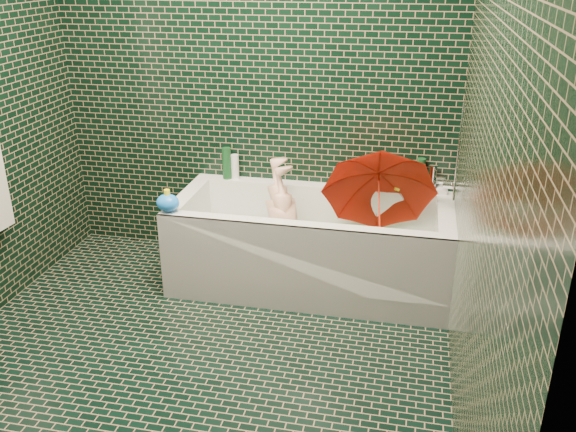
% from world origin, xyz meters
% --- Properties ---
extents(floor, '(2.80, 2.80, 0.00)m').
position_xyz_m(floor, '(0.00, 0.00, 0.00)').
color(floor, black).
rests_on(floor, ground).
extents(wall_back, '(2.80, 0.00, 2.80)m').
position_xyz_m(wall_back, '(0.00, 1.40, 1.25)').
color(wall_back, black).
rests_on(wall_back, floor).
extents(wall_right, '(0.00, 2.80, 2.80)m').
position_xyz_m(wall_right, '(1.30, 0.00, 1.25)').
color(wall_right, black).
rests_on(wall_right, floor).
extents(bathtub, '(1.70, 0.75, 0.55)m').
position_xyz_m(bathtub, '(0.45, 1.01, 0.21)').
color(bathtub, white).
rests_on(bathtub, floor).
extents(bath_mat, '(1.35, 0.47, 0.01)m').
position_xyz_m(bath_mat, '(0.45, 1.02, 0.16)').
color(bath_mat, green).
rests_on(bath_mat, bathtub).
extents(water, '(1.48, 0.53, 0.00)m').
position_xyz_m(water, '(0.45, 1.02, 0.30)').
color(water, silver).
rests_on(water, bathtub).
extents(faucet, '(0.18, 0.19, 0.55)m').
position_xyz_m(faucet, '(1.26, 1.02, 0.77)').
color(faucet, silver).
rests_on(faucet, wall_right).
extents(child, '(1.03, 0.64, 0.32)m').
position_xyz_m(child, '(0.29, 1.06, 0.31)').
color(child, '#E8AF91').
rests_on(child, bathtub).
extents(umbrella, '(0.89, 0.90, 1.01)m').
position_xyz_m(umbrella, '(0.86, 1.03, 0.57)').
color(umbrella, red).
rests_on(umbrella, bathtub).
extents(soap_bottle_a, '(0.10, 0.10, 0.25)m').
position_xyz_m(soap_bottle_a, '(1.22, 1.32, 0.55)').
color(soap_bottle_a, white).
rests_on(soap_bottle_a, bathtub).
extents(soap_bottle_b, '(0.10, 0.10, 0.19)m').
position_xyz_m(soap_bottle_b, '(1.14, 1.37, 0.55)').
color(soap_bottle_b, '#4A1E74').
rests_on(soap_bottle_b, bathtub).
extents(soap_bottle_c, '(0.18, 0.18, 0.18)m').
position_xyz_m(soap_bottle_c, '(1.09, 1.33, 0.55)').
color(soap_bottle_c, '#12411E').
rests_on(soap_bottle_c, bathtub).
extents(bottle_right_tall, '(0.07, 0.07, 0.22)m').
position_xyz_m(bottle_right_tall, '(1.08, 1.36, 0.66)').
color(bottle_right_tall, '#12411E').
rests_on(bottle_right_tall, bathtub).
extents(bottle_right_pump, '(0.07, 0.07, 0.18)m').
position_xyz_m(bottle_right_pump, '(1.16, 1.36, 0.64)').
color(bottle_right_pump, silver).
rests_on(bottle_right_pump, bathtub).
extents(bottle_left_tall, '(0.07, 0.07, 0.21)m').
position_xyz_m(bottle_left_tall, '(-0.19, 1.34, 0.66)').
color(bottle_left_tall, '#12411E').
rests_on(bottle_left_tall, bathtub).
extents(bottle_left_short, '(0.06, 0.06, 0.17)m').
position_xyz_m(bottle_left_short, '(-0.13, 1.36, 0.63)').
color(bottle_left_short, white).
rests_on(bottle_left_short, bathtub).
extents(rubber_duck, '(0.11, 0.07, 0.09)m').
position_xyz_m(rubber_duck, '(0.96, 1.33, 0.59)').
color(rubber_duck, yellow).
rests_on(rubber_duck, bathtub).
extents(bath_toy, '(0.16, 0.15, 0.13)m').
position_xyz_m(bath_toy, '(-0.35, 0.71, 0.61)').
color(bath_toy, '#1B77F3').
rests_on(bath_toy, bathtub).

